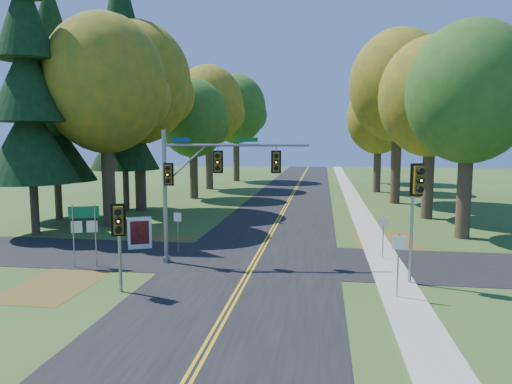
# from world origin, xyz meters

# --- Properties ---
(ground) EXTENTS (160.00, 160.00, 0.00)m
(ground) POSITION_xyz_m (0.00, 0.00, 0.00)
(ground) COLOR #2C4D1B
(ground) RESTS_ON ground
(road_main) EXTENTS (8.00, 160.00, 0.02)m
(road_main) POSITION_xyz_m (0.00, 0.00, 0.01)
(road_main) COLOR black
(road_main) RESTS_ON ground
(road_cross) EXTENTS (60.00, 6.00, 0.02)m
(road_cross) POSITION_xyz_m (0.00, 2.00, 0.01)
(road_cross) COLOR black
(road_cross) RESTS_ON ground
(centerline_left) EXTENTS (0.10, 160.00, 0.01)m
(centerline_left) POSITION_xyz_m (-0.10, 0.00, 0.03)
(centerline_left) COLOR gold
(centerline_left) RESTS_ON road_main
(centerline_right) EXTENTS (0.10, 160.00, 0.01)m
(centerline_right) POSITION_xyz_m (0.10, 0.00, 0.03)
(centerline_right) COLOR gold
(centerline_right) RESTS_ON road_main
(sidewalk_east) EXTENTS (1.60, 160.00, 0.06)m
(sidewalk_east) POSITION_xyz_m (6.20, 0.00, 0.03)
(sidewalk_east) COLOR #9E998E
(sidewalk_east) RESTS_ON ground
(leaf_patch_w_near) EXTENTS (4.00, 6.00, 0.00)m
(leaf_patch_w_near) POSITION_xyz_m (-6.50, 4.00, 0.01)
(leaf_patch_w_near) COLOR brown
(leaf_patch_w_near) RESTS_ON ground
(leaf_patch_e) EXTENTS (3.50, 8.00, 0.00)m
(leaf_patch_e) POSITION_xyz_m (6.80, 6.00, 0.01)
(leaf_patch_e) COLOR brown
(leaf_patch_e) RESTS_ON ground
(leaf_patch_w_far) EXTENTS (3.00, 5.00, 0.00)m
(leaf_patch_w_far) POSITION_xyz_m (-7.50, -3.00, 0.01)
(leaf_patch_w_far) COLOR brown
(leaf_patch_w_far) RESTS_ON ground
(tree_w_a) EXTENTS (8.00, 8.00, 14.15)m
(tree_w_a) POSITION_xyz_m (-11.13, 9.38, 9.49)
(tree_w_a) COLOR #38281C
(tree_w_a) RESTS_ON ground
(tree_e_a) EXTENTS (7.20, 7.20, 12.73)m
(tree_e_a) POSITION_xyz_m (11.57, 8.77, 8.53)
(tree_e_a) COLOR #38281C
(tree_e_a) RESTS_ON ground
(tree_w_b) EXTENTS (8.60, 8.60, 15.38)m
(tree_w_b) POSITION_xyz_m (-11.72, 16.29, 10.37)
(tree_w_b) COLOR #38281C
(tree_w_b) RESTS_ON ground
(tree_e_b) EXTENTS (7.60, 7.60, 13.33)m
(tree_e_b) POSITION_xyz_m (10.97, 15.58, 8.90)
(tree_e_b) COLOR #38281C
(tree_e_b) RESTS_ON ground
(tree_w_c) EXTENTS (6.80, 6.80, 11.91)m
(tree_w_c) POSITION_xyz_m (-9.54, 24.47, 7.94)
(tree_w_c) COLOR #38281C
(tree_w_c) RESTS_ON ground
(tree_e_c) EXTENTS (8.80, 8.80, 15.79)m
(tree_e_c) POSITION_xyz_m (9.88, 23.69, 10.66)
(tree_e_c) COLOR #38281C
(tree_e_c) RESTS_ON ground
(tree_w_d) EXTENTS (8.20, 8.20, 14.56)m
(tree_w_d) POSITION_xyz_m (-10.13, 33.18, 9.78)
(tree_w_d) COLOR #38281C
(tree_w_d) RESTS_ON ground
(tree_e_d) EXTENTS (7.00, 7.00, 12.32)m
(tree_e_d) POSITION_xyz_m (9.26, 32.87, 8.24)
(tree_e_d) COLOR #38281C
(tree_e_d) RESTS_ON ground
(tree_w_e) EXTENTS (8.40, 8.40, 14.97)m
(tree_w_e) POSITION_xyz_m (-8.92, 44.09, 10.07)
(tree_w_e) COLOR #38281C
(tree_w_e) RESTS_ON ground
(tree_e_e) EXTENTS (7.80, 7.80, 13.74)m
(tree_e_e) POSITION_xyz_m (10.47, 43.58, 9.19)
(tree_e_e) COLOR #38281C
(tree_e_e) RESTS_ON ground
(pine_a) EXTENTS (5.60, 5.60, 19.48)m
(pine_a) POSITION_xyz_m (-14.50, 6.00, 9.18)
(pine_a) COLOR #38281C
(pine_a) RESTS_ON ground
(pine_b) EXTENTS (5.60, 5.60, 17.31)m
(pine_b) POSITION_xyz_m (-16.00, 11.00, 8.16)
(pine_b) COLOR #38281C
(pine_b) RESTS_ON ground
(pine_c) EXTENTS (5.60, 5.60, 20.56)m
(pine_c) POSITION_xyz_m (-13.00, 16.00, 9.69)
(pine_c) COLOR #38281C
(pine_c) RESTS_ON ground
(traffic_mast) EXTENTS (6.94, 1.28, 6.33)m
(traffic_mast) POSITION_xyz_m (-2.49, 1.02, 4.07)
(traffic_mast) COLOR gray
(traffic_mast) RESTS_ON ground
(east_signal_pole) EXTENTS (0.55, 0.66, 4.94)m
(east_signal_pole) POSITION_xyz_m (6.83, -1.05, 3.75)
(east_signal_pole) COLOR gray
(east_signal_pole) RESTS_ON ground
(ped_signal_pole) EXTENTS (0.52, 0.63, 3.48)m
(ped_signal_pole) POSITION_xyz_m (-4.41, -3.70, 2.59)
(ped_signal_pole) COLOR gray
(ped_signal_pole) RESTS_ON ground
(route_sign_cluster) EXTENTS (1.30, 0.47, 2.91)m
(route_sign_cluster) POSITION_xyz_m (-7.62, -0.48, 2.05)
(route_sign_cluster) COLOR gray
(route_sign_cluster) RESTS_ON ground
(info_kiosk) EXTENTS (1.22, 0.66, 1.74)m
(info_kiosk) POSITION_xyz_m (-6.51, 3.21, 0.86)
(info_kiosk) COLOR white
(info_kiosk) RESTS_ON ground
(reg_sign_e_north) EXTENTS (0.39, 0.19, 2.18)m
(reg_sign_e_north) POSITION_xyz_m (6.15, 2.96, 1.49)
(reg_sign_e_north) COLOR gray
(reg_sign_e_north) RESTS_ON ground
(reg_sign_e_south) EXTENTS (0.47, 0.09, 2.44)m
(reg_sign_e_south) POSITION_xyz_m (5.97, -2.72, 1.67)
(reg_sign_e_south) COLOR gray
(reg_sign_e_south) RESTS_ON ground
(reg_sign_w) EXTENTS (0.42, 0.09, 2.20)m
(reg_sign_w) POSITION_xyz_m (-4.20, 2.66, 1.50)
(reg_sign_w) COLOR gray
(reg_sign_w) RESTS_ON ground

